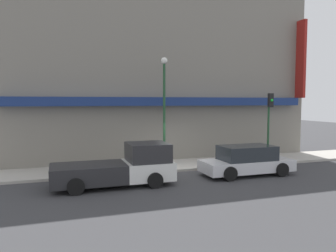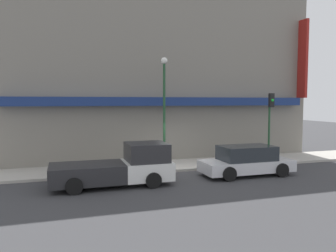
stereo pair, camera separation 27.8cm
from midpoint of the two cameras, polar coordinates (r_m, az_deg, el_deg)
name	(u,v)px [view 1 (the left image)]	position (r m, az deg, el deg)	size (l,w,h in m)	color
ground_plane	(185,172)	(17.36, 2.47, -7.93)	(80.00, 80.00, 0.00)	#38383A
sidewalk	(175,165)	(18.69, 0.85, -6.85)	(36.00, 2.91, 0.13)	#ADA89E
building	(160,73)	(21.21, -1.78, 9.16)	(19.80, 3.80, 10.98)	gray
pickup_truck	(121,167)	(14.62, -8.65, -7.13)	(5.22, 2.19, 1.82)	white
parked_car	(247,161)	(16.89, 13.09, -5.91)	(4.61, 2.00, 1.47)	silver
fire_hydrant	(228,158)	(19.12, 10.08, -5.44)	(0.21, 0.21, 0.67)	#196633
street_lamp	(164,99)	(17.88, -1.11, 4.71)	(0.36, 0.36, 5.93)	#1E4728
traffic_light	(269,115)	(19.90, 16.87, 1.80)	(0.28, 0.42, 4.01)	#1E4728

